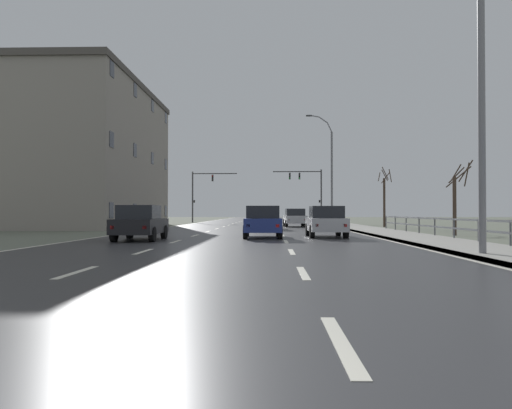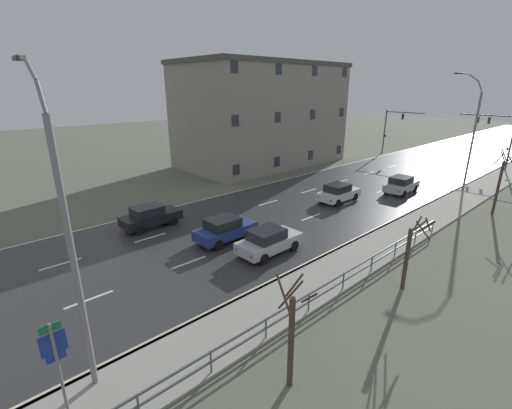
{
  "view_description": "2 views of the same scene",
  "coord_description": "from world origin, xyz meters",
  "px_view_note": "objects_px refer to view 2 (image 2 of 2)",
  "views": [
    {
      "loc": [
        1.66,
        -2.78,
        1.26
      ],
      "look_at": [
        0.15,
        50.68,
        2.1
      ],
      "focal_mm": 34.92,
      "sensor_mm": 36.0,
      "label": 1
    },
    {
      "loc": [
        17.99,
        9.04,
        9.43
      ],
      "look_at": [
        0.0,
        25.47,
        1.25
      ],
      "focal_mm": 24.66,
      "sensor_mm": 36.0,
      "label": 2
    }
  ],
  "objects_px": {
    "street_lamp_foreground": "(69,245)",
    "car_near_right": "(401,184)",
    "street_lamp_midground": "(471,136)",
    "car_near_left": "(339,193)",
    "traffic_signal_right": "(499,131)",
    "brick_building": "(262,114)",
    "highway_sign": "(57,360)",
    "car_far_right": "(150,216)",
    "car_distant": "(269,241)",
    "traffic_signal_left": "(392,125)",
    "car_mid_centre": "(225,229)"
  },
  "relations": [
    {
      "from": "traffic_signal_left",
      "to": "car_mid_centre",
      "type": "xyz_separation_m",
      "value": [
        8.18,
        -36.65,
        -3.36
      ]
    },
    {
      "from": "car_far_right",
      "to": "car_near_left",
      "type": "bearing_deg",
      "value": 68.04
    },
    {
      "from": "traffic_signal_left",
      "to": "car_far_right",
      "type": "relative_size",
      "value": 1.52
    },
    {
      "from": "car_mid_centre",
      "to": "car_distant",
      "type": "bearing_deg",
      "value": 12.95
    },
    {
      "from": "car_far_right",
      "to": "car_near_left",
      "type": "relative_size",
      "value": 1.0
    },
    {
      "from": "traffic_signal_left",
      "to": "car_near_right",
      "type": "xyz_separation_m",
      "value": [
        10.68,
        -17.93,
        -3.36
      ]
    },
    {
      "from": "car_distant",
      "to": "brick_building",
      "type": "relative_size",
      "value": 0.2
    },
    {
      "from": "street_lamp_midground",
      "to": "car_near_left",
      "type": "height_order",
      "value": "street_lamp_midground"
    },
    {
      "from": "car_distant",
      "to": "traffic_signal_left",
      "type": "bearing_deg",
      "value": 107.19
    },
    {
      "from": "street_lamp_foreground",
      "to": "car_near_right",
      "type": "height_order",
      "value": "street_lamp_foreground"
    },
    {
      "from": "highway_sign",
      "to": "car_near_left",
      "type": "height_order",
      "value": "highway_sign"
    },
    {
      "from": "traffic_signal_right",
      "to": "car_distant",
      "type": "relative_size",
      "value": 1.58
    },
    {
      "from": "highway_sign",
      "to": "car_near_right",
      "type": "bearing_deg",
      "value": 98.68
    },
    {
      "from": "street_lamp_midground",
      "to": "car_near_right",
      "type": "height_order",
      "value": "street_lamp_midground"
    },
    {
      "from": "street_lamp_foreground",
      "to": "traffic_signal_right",
      "type": "height_order",
      "value": "street_lamp_foreground"
    },
    {
      "from": "street_lamp_foreground",
      "to": "brick_building",
      "type": "relative_size",
      "value": 0.5
    },
    {
      "from": "street_lamp_foreground",
      "to": "car_near_right",
      "type": "relative_size",
      "value": 2.47
    },
    {
      "from": "street_lamp_foreground",
      "to": "brick_building",
      "type": "bearing_deg",
      "value": 127.8
    },
    {
      "from": "traffic_signal_left",
      "to": "car_mid_centre",
      "type": "height_order",
      "value": "traffic_signal_left"
    },
    {
      "from": "street_lamp_midground",
      "to": "traffic_signal_right",
      "type": "distance_m",
      "value": 12.85
    },
    {
      "from": "street_lamp_midground",
      "to": "car_distant",
      "type": "xyz_separation_m",
      "value": [
        -2.95,
        -22.7,
        -4.41
      ]
    },
    {
      "from": "traffic_signal_left",
      "to": "car_far_right",
      "type": "xyz_separation_m",
      "value": [
        2.77,
        -39.11,
        -3.36
      ]
    },
    {
      "from": "car_far_right",
      "to": "car_near_left",
      "type": "height_order",
      "value": "same"
    },
    {
      "from": "street_lamp_foreground",
      "to": "car_far_right",
      "type": "xyz_separation_m",
      "value": [
        -11.57,
        7.85,
        -4.25
      ]
    },
    {
      "from": "car_mid_centre",
      "to": "car_near_right",
      "type": "bearing_deg",
      "value": 81.27
    },
    {
      "from": "street_lamp_midground",
      "to": "car_far_right",
      "type": "distance_m",
      "value": 28.75
    },
    {
      "from": "car_far_right",
      "to": "car_distant",
      "type": "xyz_separation_m",
      "value": [
        8.59,
        3.26,
        0.0
      ]
    },
    {
      "from": "street_lamp_foreground",
      "to": "car_near_right",
      "type": "xyz_separation_m",
      "value": [
        -3.65,
        29.02,
        -4.25
      ]
    },
    {
      "from": "traffic_signal_left",
      "to": "car_mid_centre",
      "type": "bearing_deg",
      "value": -77.42
    },
    {
      "from": "street_lamp_foreground",
      "to": "highway_sign",
      "type": "height_order",
      "value": "street_lamp_foreground"
    },
    {
      "from": "street_lamp_foreground",
      "to": "car_distant",
      "type": "relative_size",
      "value": 2.5
    },
    {
      "from": "traffic_signal_right",
      "to": "car_mid_centre",
      "type": "distance_m",
      "value": 36.84
    },
    {
      "from": "street_lamp_midground",
      "to": "car_mid_centre",
      "type": "xyz_separation_m",
      "value": [
        -6.14,
        -23.5,
        -4.41
      ]
    },
    {
      "from": "traffic_signal_right",
      "to": "brick_building",
      "type": "xyz_separation_m",
      "value": [
        -21.36,
        -17.76,
        1.67
      ]
    },
    {
      "from": "car_far_right",
      "to": "brick_building",
      "type": "height_order",
      "value": "brick_building"
    },
    {
      "from": "car_far_right",
      "to": "car_distant",
      "type": "relative_size",
      "value": 1.01
    },
    {
      "from": "car_far_right",
      "to": "brick_building",
      "type": "xyz_separation_m",
      "value": [
        -10.81,
        21.0,
        5.35
      ]
    },
    {
      "from": "street_lamp_midground",
      "to": "car_near_right",
      "type": "bearing_deg",
      "value": -127.18
    },
    {
      "from": "car_near_left",
      "to": "car_mid_centre",
      "type": "bearing_deg",
      "value": -89.95
    },
    {
      "from": "car_near_left",
      "to": "car_distant",
      "type": "height_order",
      "value": "same"
    },
    {
      "from": "street_lamp_midground",
      "to": "traffic_signal_left",
      "type": "relative_size",
      "value": 1.7
    },
    {
      "from": "traffic_signal_right",
      "to": "car_near_left",
      "type": "relative_size",
      "value": 1.57
    },
    {
      "from": "street_lamp_midground",
      "to": "traffic_signal_left",
      "type": "height_order",
      "value": "street_lamp_midground"
    },
    {
      "from": "street_lamp_midground",
      "to": "highway_sign",
      "type": "height_order",
      "value": "street_lamp_midground"
    },
    {
      "from": "street_lamp_foreground",
      "to": "traffic_signal_left",
      "type": "xyz_separation_m",
      "value": [
        -14.33,
        46.95,
        -0.89
      ]
    },
    {
      "from": "street_lamp_foreground",
      "to": "traffic_signal_right",
      "type": "distance_m",
      "value": 46.61
    },
    {
      "from": "car_near_left",
      "to": "brick_building",
      "type": "height_order",
      "value": "brick_building"
    },
    {
      "from": "street_lamp_midground",
      "to": "highway_sign",
      "type": "distance_m",
      "value": 34.99
    },
    {
      "from": "car_far_right",
      "to": "car_distant",
      "type": "distance_m",
      "value": 9.19
    },
    {
      "from": "highway_sign",
      "to": "car_distant",
      "type": "height_order",
      "value": "highway_sign"
    }
  ]
}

